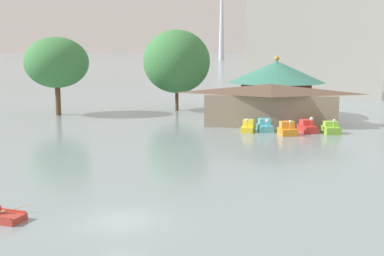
{
  "coord_description": "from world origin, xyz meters",
  "views": [
    {
      "loc": [
        7.01,
        -25.42,
        9.18
      ],
      "look_at": [
        1.14,
        20.94,
        1.83
      ],
      "focal_mm": 47.43,
      "sensor_mm": 36.0,
      "label": 1
    }
  ],
  "objects_px": {
    "pedal_boat_cyan": "(265,126)",
    "pedal_boat_lime": "(331,129)",
    "pedal_boat_orange": "(287,130)",
    "boathouse": "(270,103)",
    "pedal_boat_red": "(307,127)",
    "green_roof_pavilion": "(276,85)",
    "pedal_boat_yellow": "(248,127)",
    "shoreline_tree_mid": "(177,62)",
    "background_building_block": "(311,21)",
    "shoreline_tree_tall_left": "(57,63)"
  },
  "relations": [
    {
      "from": "pedal_boat_orange",
      "to": "background_building_block",
      "type": "distance_m",
      "value": 47.61
    },
    {
      "from": "green_roof_pavilion",
      "to": "boathouse",
      "type": "bearing_deg",
      "value": -97.6
    },
    {
      "from": "pedal_boat_orange",
      "to": "pedal_boat_lime",
      "type": "relative_size",
      "value": 1.03
    },
    {
      "from": "pedal_boat_red",
      "to": "shoreline_tree_tall_left",
      "type": "relative_size",
      "value": 0.29
    },
    {
      "from": "pedal_boat_orange",
      "to": "boathouse",
      "type": "xyz_separation_m",
      "value": [
        -1.73,
        7.24,
        2.02
      ]
    },
    {
      "from": "pedal_boat_red",
      "to": "shoreline_tree_mid",
      "type": "xyz_separation_m",
      "value": [
        -17.42,
        17.47,
        6.73
      ]
    },
    {
      "from": "pedal_boat_cyan",
      "to": "background_building_block",
      "type": "distance_m",
      "value": 45.75
    },
    {
      "from": "pedal_boat_yellow",
      "to": "pedal_boat_cyan",
      "type": "relative_size",
      "value": 0.86
    },
    {
      "from": "shoreline_tree_tall_left",
      "to": "shoreline_tree_mid",
      "type": "relative_size",
      "value": 0.9
    },
    {
      "from": "pedal_boat_yellow",
      "to": "boathouse",
      "type": "xyz_separation_m",
      "value": [
        2.5,
        5.59,
        2.07
      ]
    },
    {
      "from": "boathouse",
      "to": "green_roof_pavilion",
      "type": "relative_size",
      "value": 1.29
    },
    {
      "from": "pedal_boat_red",
      "to": "pedal_boat_lime",
      "type": "xyz_separation_m",
      "value": [
        2.47,
        -0.76,
        -0.02
      ]
    },
    {
      "from": "pedal_boat_red",
      "to": "green_roof_pavilion",
      "type": "bearing_deg",
      "value": 178.55
    },
    {
      "from": "pedal_boat_red",
      "to": "shoreline_tree_tall_left",
      "type": "height_order",
      "value": "shoreline_tree_tall_left"
    },
    {
      "from": "shoreline_tree_tall_left",
      "to": "background_building_block",
      "type": "distance_m",
      "value": 49.96
    },
    {
      "from": "pedal_boat_cyan",
      "to": "background_building_block",
      "type": "xyz_separation_m",
      "value": [
        8.92,
        42.68,
        13.84
      ]
    },
    {
      "from": "pedal_boat_cyan",
      "to": "pedal_boat_lime",
      "type": "bearing_deg",
      "value": 73.55
    },
    {
      "from": "pedal_boat_yellow",
      "to": "pedal_boat_orange",
      "type": "relative_size",
      "value": 1.04
    },
    {
      "from": "pedal_boat_cyan",
      "to": "green_roof_pavilion",
      "type": "xyz_separation_m",
      "value": [
        1.6,
        12.21,
        3.8
      ]
    },
    {
      "from": "pedal_boat_red",
      "to": "boathouse",
      "type": "bearing_deg",
      "value": -156.4
    },
    {
      "from": "pedal_boat_yellow",
      "to": "pedal_boat_cyan",
      "type": "xyz_separation_m",
      "value": [
        1.88,
        0.75,
        0.02
      ]
    },
    {
      "from": "pedal_boat_yellow",
      "to": "green_roof_pavilion",
      "type": "relative_size",
      "value": 0.21
    },
    {
      "from": "green_roof_pavilion",
      "to": "shoreline_tree_mid",
      "type": "xyz_separation_m",
      "value": [
        -14.36,
        5.1,
        2.94
      ]
    },
    {
      "from": "pedal_boat_cyan",
      "to": "green_roof_pavilion",
      "type": "distance_m",
      "value": 12.88
    },
    {
      "from": "pedal_boat_orange",
      "to": "boathouse",
      "type": "bearing_deg",
      "value": -179.8
    },
    {
      "from": "pedal_boat_yellow",
      "to": "background_building_block",
      "type": "relative_size",
      "value": 0.09
    },
    {
      "from": "green_roof_pavilion",
      "to": "pedal_boat_lime",
      "type": "bearing_deg",
      "value": -67.19
    },
    {
      "from": "shoreline_tree_mid",
      "to": "pedal_boat_lime",
      "type": "bearing_deg",
      "value": -42.51
    },
    {
      "from": "pedal_boat_cyan",
      "to": "pedal_boat_red",
      "type": "distance_m",
      "value": 4.65
    },
    {
      "from": "boathouse",
      "to": "pedal_boat_lime",
      "type": "bearing_deg",
      "value": -41.51
    },
    {
      "from": "pedal_boat_lime",
      "to": "green_roof_pavilion",
      "type": "bearing_deg",
      "value": -166.99
    },
    {
      "from": "shoreline_tree_mid",
      "to": "pedal_boat_red",
      "type": "bearing_deg",
      "value": -45.09
    },
    {
      "from": "pedal_boat_orange",
      "to": "pedal_boat_red",
      "type": "bearing_deg",
      "value": 120.91
    },
    {
      "from": "pedal_boat_red",
      "to": "background_building_block",
      "type": "height_order",
      "value": "background_building_block"
    },
    {
      "from": "pedal_boat_orange",
      "to": "shoreline_tree_mid",
      "type": "xyz_separation_m",
      "value": [
        -15.11,
        19.71,
        6.71
      ]
    },
    {
      "from": "pedal_boat_cyan",
      "to": "pedal_boat_lime",
      "type": "relative_size",
      "value": 1.24
    },
    {
      "from": "pedal_boat_cyan",
      "to": "pedal_boat_orange",
      "type": "relative_size",
      "value": 1.2
    },
    {
      "from": "green_roof_pavilion",
      "to": "pedal_boat_orange",
      "type": "bearing_deg",
      "value": -87.06
    },
    {
      "from": "pedal_boat_yellow",
      "to": "shoreline_tree_mid",
      "type": "xyz_separation_m",
      "value": [
        -10.88,
        18.06,
        6.76
      ]
    },
    {
      "from": "shoreline_tree_tall_left",
      "to": "shoreline_tree_mid",
      "type": "distance_m",
      "value": 17.12
    },
    {
      "from": "pedal_boat_lime",
      "to": "background_building_block",
      "type": "bearing_deg",
      "value": 167.83
    },
    {
      "from": "pedal_boat_orange",
      "to": "green_roof_pavilion",
      "type": "relative_size",
      "value": 0.2
    },
    {
      "from": "pedal_boat_orange",
      "to": "background_building_block",
      "type": "relative_size",
      "value": 0.09
    },
    {
      "from": "pedal_boat_lime",
      "to": "boathouse",
      "type": "height_order",
      "value": "boathouse"
    },
    {
      "from": "green_roof_pavilion",
      "to": "shoreline_tree_mid",
      "type": "relative_size",
      "value": 1.08
    },
    {
      "from": "pedal_boat_cyan",
      "to": "shoreline_tree_mid",
      "type": "bearing_deg",
      "value": -152.63
    },
    {
      "from": "boathouse",
      "to": "pedal_boat_red",
      "type": "bearing_deg",
      "value": -51.09
    },
    {
      "from": "green_roof_pavilion",
      "to": "background_building_block",
      "type": "xyz_separation_m",
      "value": [
        7.33,
        30.47,
        10.04
      ]
    },
    {
      "from": "pedal_boat_cyan",
      "to": "green_roof_pavilion",
      "type": "bearing_deg",
      "value": 163.5
    },
    {
      "from": "pedal_boat_lime",
      "to": "shoreline_tree_tall_left",
      "type": "bearing_deg",
      "value": -117.17
    }
  ]
}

